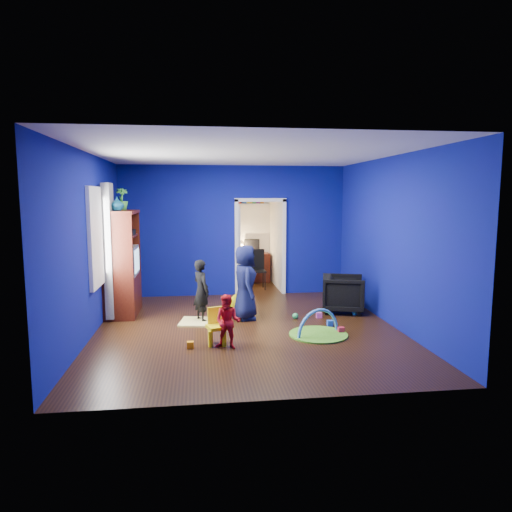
{
  "coord_description": "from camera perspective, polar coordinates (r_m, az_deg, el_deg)",
  "views": [
    {
      "loc": [
        -0.8,
        -7.42,
        2.2
      ],
      "look_at": [
        0.2,
        0.4,
        1.18
      ],
      "focal_mm": 32.0,
      "sensor_mm": 36.0,
      "label": 1
    }
  ],
  "objects": [
    {
      "name": "wall_front",
      "position": [
        4.8,
        2.4,
        -1.67
      ],
      "size": [
        5.0,
        0.02,
        2.9
      ],
      "primitive_type": "cube",
      "color": "navy",
      "rests_on": "floor"
    },
    {
      "name": "wall_back",
      "position": [
        10.23,
        -2.79,
        3.14
      ],
      "size": [
        5.0,
        0.02,
        2.9
      ],
      "primitive_type": "cube",
      "color": "navy",
      "rests_on": "floor"
    },
    {
      "name": "book_shelf",
      "position": [
        11.88,
        -0.53,
        6.49
      ],
      "size": [
        0.88,
        0.24,
        0.04
      ],
      "primitive_type": "cube",
      "color": "white",
      "rests_on": "study_desk"
    },
    {
      "name": "tv_armoire",
      "position": [
        8.9,
        -16.4,
        -0.83
      ],
      "size": [
        0.58,
        1.14,
        1.96
      ],
      "primitive_type": "cube",
      "color": "#401A0A",
      "rests_on": "floor"
    },
    {
      "name": "play_mat",
      "position": [
        7.5,
        7.8,
        -9.69
      ],
      "size": [
        0.94,
        0.94,
        0.03
      ],
      "primitive_type": "cylinder",
      "color": "#3A9521",
      "rests_on": "floor"
    },
    {
      "name": "toy_3",
      "position": [
        8.42,
        4.94,
        -7.45
      ],
      "size": [
        0.11,
        0.11,
        0.11
      ],
      "primitive_type": "sphere",
      "color": "#33B25D",
      "rests_on": "floor"
    },
    {
      "name": "wall_left",
      "position": [
        7.65,
        -20.09,
        1.27
      ],
      "size": [
        0.02,
        5.5,
        2.9
      ],
      "primitive_type": "cube",
      "color": "navy",
      "rests_on": "floor"
    },
    {
      "name": "alcove",
      "position": [
        11.18,
        -0.07,
        2.48
      ],
      "size": [
        1.0,
        1.75,
        2.5
      ],
      "primitive_type": null,
      "color": "silver",
      "rests_on": "floor"
    },
    {
      "name": "hopper_ball",
      "position": [
        8.56,
        -1.87,
        -6.04
      ],
      "size": [
        0.44,
        0.44,
        0.44
      ],
      "primitive_type": "sphere",
      "color": "yellow",
      "rests_on": "floor"
    },
    {
      "name": "toy_4",
      "position": [
        8.52,
        7.89,
        -7.34
      ],
      "size": [
        0.1,
        0.08,
        0.1
      ],
      "primitive_type": "cube",
      "color": "#DA52B5",
      "rests_on": "floor"
    },
    {
      "name": "ceiling",
      "position": [
        7.5,
        -1.16,
        12.7
      ],
      "size": [
        5.0,
        5.5,
        0.01
      ],
      "primitive_type": "cube",
      "color": "white",
      "rests_on": "wall_back"
    },
    {
      "name": "toy_2",
      "position": [
        6.88,
        -8.21,
        -10.94
      ],
      "size": [
        0.1,
        0.08,
        0.1
      ],
      "primitive_type": "cube",
      "color": "#FF980D",
      "rests_on": "floor"
    },
    {
      "name": "toddler_red",
      "position": [
        6.72,
        -3.55,
        -8.21
      ],
      "size": [
        0.47,
        0.42,
        0.8
      ],
      "primitive_type": "imported",
      "rotation": [
        0.0,
        0.0,
        -0.34
      ],
      "color": "red",
      "rests_on": "floor"
    },
    {
      "name": "toy_1",
      "position": [
        8.81,
        12.25,
        -6.91
      ],
      "size": [
        0.11,
        0.11,
        0.11
      ],
      "primitive_type": "sphere",
      "color": "#247DCC",
      "rests_on": "floor"
    },
    {
      "name": "potted_plant",
      "position": [
        9.03,
        -16.46,
        6.85
      ],
      "size": [
        0.3,
        0.3,
        0.42
      ],
      "primitive_type": "imported",
      "rotation": [
        0.0,
        0.0,
        0.36
      ],
      "color": "#358D33",
      "rests_on": "tv_armoire"
    },
    {
      "name": "folding_chair",
      "position": [
        10.95,
        0.14,
        -1.79
      ],
      "size": [
        0.4,
        0.4,
        0.92
      ],
      "primitive_type": "cube",
      "color": "black",
      "rests_on": "floor"
    },
    {
      "name": "wall_right",
      "position": [
        8.16,
        16.61,
        1.76
      ],
      "size": [
        0.02,
        5.5,
        2.9
      ],
      "primitive_type": "cube",
      "color": "navy",
      "rests_on": "floor"
    },
    {
      "name": "toy_arch",
      "position": [
        7.5,
        7.8,
        -9.64
      ],
      "size": [
        0.78,
        0.4,
        0.84
      ],
      "primitive_type": "torus",
      "rotation": [
        1.57,
        0.0,
        0.44
      ],
      "color": "#3F8CD8",
      "rests_on": "floor"
    },
    {
      "name": "toy_0",
      "position": [
        7.65,
        10.58,
        -9.1
      ],
      "size": [
        0.1,
        0.08,
        0.1
      ],
      "primitive_type": "cube",
      "color": "red",
      "rests_on": "floor"
    },
    {
      "name": "vase",
      "position": [
        8.52,
        -16.99,
        6.24
      ],
      "size": [
        0.26,
        0.26,
        0.25
      ],
      "primitive_type": "imported",
      "rotation": [
        0.0,
        0.0,
        0.08
      ],
      "color": "#0D656F",
      "rests_on": "tv_armoire"
    },
    {
      "name": "window_left",
      "position": [
        7.98,
        -19.47,
        2.25
      ],
      "size": [
        0.03,
        0.95,
        1.55
      ],
      "primitive_type": "cube",
      "color": "white",
      "rests_on": "wall_left"
    },
    {
      "name": "doorway",
      "position": [
        10.33,
        0.54,
        0.96
      ],
      "size": [
        1.16,
        0.1,
        2.1
      ],
      "primitive_type": "cube",
      "color": "white",
      "rests_on": "floor"
    },
    {
      "name": "child_navy",
      "position": [
        8.23,
        -1.37,
        -3.32
      ],
      "size": [
        0.47,
        0.69,
        1.35
      ],
      "primitive_type": "imported",
      "rotation": [
        0.0,
        0.0,
        1.64
      ],
      "color": "#10113D",
      "rests_on": "floor"
    },
    {
      "name": "armchair",
      "position": [
        8.98,
        10.84,
        -4.64
      ],
      "size": [
        0.96,
        0.94,
        0.71
      ],
      "primitive_type": "imported",
      "rotation": [
        0.0,
        0.0,
        1.3
      ],
      "color": "black",
      "rests_on": "floor"
    },
    {
      "name": "desk_monitor",
      "position": [
        11.95,
        -0.53,
        1.35
      ],
      "size": [
        0.4,
        0.05,
        0.32
      ],
      "primitive_type": "cube",
      "color": "black",
      "rests_on": "study_desk"
    },
    {
      "name": "toy_5",
      "position": [
        8.02,
        9.24,
        -8.29
      ],
      "size": [
        0.1,
        0.08,
        0.1
      ],
      "primitive_type": "cube",
      "color": "blue",
      "rests_on": "floor"
    },
    {
      "name": "crt_tv",
      "position": [
        8.89,
        -16.16,
        -0.58
      ],
      "size": [
        0.46,
        0.7,
        0.54
      ],
      "primitive_type": "cube",
      "color": "silver",
      "rests_on": "tv_armoire"
    },
    {
      "name": "floor",
      "position": [
        7.78,
        -1.11,
        -9.07
      ],
      "size": [
        5.0,
        5.5,
        0.01
      ],
      "primitive_type": "cube",
      "color": "black",
      "rests_on": "ground"
    },
    {
      "name": "yellow_blanket",
      "position": [
        8.2,
        -6.79,
        -8.17
      ],
      "size": [
        0.84,
        0.72,
        0.03
      ],
      "primitive_type": "cube",
      "rotation": [
        0.0,
        0.0,
        -0.17
      ],
      "color": "#F2E07A",
      "rests_on": "floor"
    },
    {
      "name": "curtain",
      "position": [
        8.52,
        -17.86,
        0.59
      ],
      "size": [
        0.14,
        0.42,
        2.4
      ],
      "primitive_type": "cube",
      "color": "slate",
      "rests_on": "floor"
    },
    {
      "name": "desk_lamp",
      "position": [
        11.87,
        -1.83,
        1.21
      ],
      "size": [
        0.14,
        0.14,
        0.14
      ],
      "primitive_type": "sphere",
      "color": "#FFD88C",
      "rests_on": "study_desk"
    },
    {
      "name": "study_desk",
      "position": [
        11.91,
        -0.45,
        -1.46
      ],
      "size": [
        0.88,
        0.44,
        0.75
      ],
      "primitive_type": "cube",
      "color": "#3D140A",
      "rests_on": "floor"
    },
    {
      "name": "kid_chair",
      "position": [
        6.95,
        -4.9,
        -8.99
      ],
      "size": [
        0.35,
        0.35,
        0.5
      ],
      "primitive_type": "cube",
      "rotation": [
        0.0,
        0.0,
        0.29
      ],
      "color": "yellow",
      "rests_on": "floor"
    },
    {
      "name": "child_black",
      "position": [
        8.17,
        -6.85,
        -4.32
      ],
      "size": [
        0.43,
        0.48,
        1.11
      ],
      "primitive_type": "imported",
      "rotation": [
        0.0,
        0.0,
        2.08
      ],
      "color": "black",
      "rests_on": "floor"
    }
  ]
}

